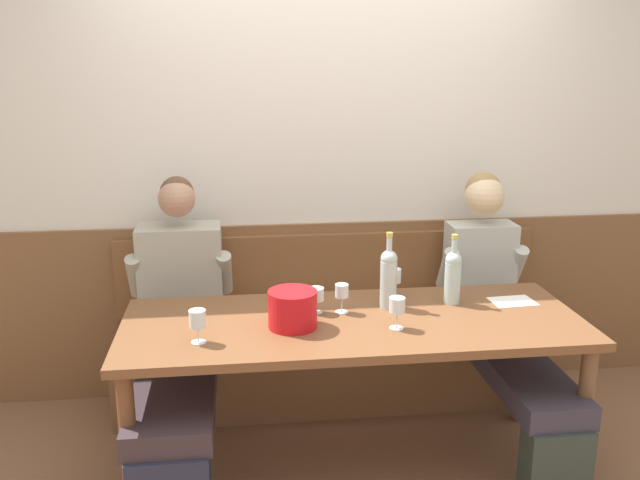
{
  "coord_description": "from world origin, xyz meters",
  "views": [
    {
      "loc": [
        -0.5,
        -2.68,
        1.91
      ],
      "look_at": [
        -0.12,
        0.45,
        1.06
      ],
      "focal_mm": 38.21,
      "sensor_mm": 36.0,
      "label": 1
    }
  ],
  "objects": [
    {
      "name": "wood_wainscot_panel",
      "position": [
        0.0,
        1.04,
        0.5
      ],
      "size": [
        6.8,
        0.03,
        1.0
      ],
      "primitive_type": "cube",
      "color": "brown",
      "rests_on": "ground"
    },
    {
      "name": "wine_glass_by_bottle",
      "position": [
        0.17,
        0.03,
        0.86
      ],
      "size": [
        0.07,
        0.07,
        0.14
      ],
      "color": "silver",
      "rests_on": "dining_table"
    },
    {
      "name": "wine_bottle_clear_water",
      "position": [
        0.19,
        0.3,
        0.91
      ],
      "size": [
        0.08,
        0.08,
        0.37
      ],
      "color": "silver",
      "rests_on": "dining_table"
    },
    {
      "name": "wine_glass_left_end",
      "position": [
        -0.16,
        0.27,
        0.84
      ],
      "size": [
        0.07,
        0.07,
        0.12
      ],
      "color": "silver",
      "rests_on": "dining_table"
    },
    {
      "name": "wine_glass_mid_left",
      "position": [
        -0.68,
        -0.01,
        0.86
      ],
      "size": [
        0.07,
        0.07,
        0.14
      ],
      "color": "silver",
      "rests_on": "dining_table"
    },
    {
      "name": "person_right_seat",
      "position": [
        -0.81,
        0.49,
        0.63
      ],
      "size": [
        0.54,
        1.23,
        1.32
      ],
      "color": "#25273E",
      "rests_on": "ground"
    },
    {
      "name": "room_wall_back",
      "position": [
        0.0,
        1.09,
        1.4
      ],
      "size": [
        6.8,
        0.08,
        2.8
      ],
      "primitive_type": "cube",
      "color": "silver",
      "rests_on": "ground"
    },
    {
      "name": "wine_glass_right_end",
      "position": [
        0.25,
        0.43,
        0.86
      ],
      "size": [
        0.07,
        0.07,
        0.15
      ],
      "color": "silver",
      "rests_on": "dining_table"
    },
    {
      "name": "dining_table",
      "position": [
        0.0,
        0.16,
        0.67
      ],
      "size": [
        2.08,
        0.79,
        0.76
      ],
      "color": "brown",
      "rests_on": "ground"
    },
    {
      "name": "person_left_seat",
      "position": [
        0.82,
        0.48,
        0.64
      ],
      "size": [
        0.47,
        1.23,
        1.31
      ],
      "color": "#2C3730",
      "rests_on": "ground"
    },
    {
      "name": "ice_bucket",
      "position": [
        -0.28,
        0.11,
        0.84
      ],
      "size": [
        0.22,
        0.22,
        0.17
      ],
      "primitive_type": "cylinder",
      "color": "red",
      "rests_on": "dining_table"
    },
    {
      "name": "wine_bottle_green_tall",
      "position": [
        0.51,
        0.32,
        0.9
      ],
      "size": [
        0.08,
        0.08,
        0.34
      ],
      "color": "#B1CBC8",
      "rests_on": "dining_table"
    },
    {
      "name": "wall_bench",
      "position": [
        0.0,
        0.83,
        0.28
      ],
      "size": [
        2.38,
        0.42,
        0.94
      ],
      "color": "brown",
      "rests_on": "ground"
    },
    {
      "name": "tasting_sheet_left_guest",
      "position": [
        0.81,
        0.3,
        0.76
      ],
      "size": [
        0.22,
        0.16,
        0.0
      ],
      "primitive_type": "cube",
      "rotation": [
        0.0,
        0.0,
        0.07
      ],
      "color": "white",
      "rests_on": "dining_table"
    },
    {
      "name": "wine_glass_mid_right",
      "position": [
        -0.04,
        0.26,
        0.85
      ],
      "size": [
        0.06,
        0.06,
        0.14
      ],
      "color": "silver",
      "rests_on": "dining_table"
    }
  ]
}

